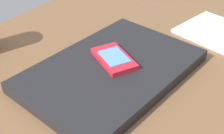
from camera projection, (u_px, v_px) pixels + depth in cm
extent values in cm
cube|color=brown|center=(133.00, 72.00, 66.01)|extent=(120.00, 80.00, 3.00)
cube|color=black|center=(112.00, 70.00, 61.88)|extent=(37.88, 27.05, 2.44)
cube|color=red|center=(114.00, 59.00, 62.24)|extent=(9.91, 11.82, 1.02)
cube|color=#5993E0|center=(114.00, 56.00, 61.91)|extent=(6.99, 7.76, 0.14)
cube|color=white|center=(219.00, 33.00, 76.60)|extent=(19.08, 20.50, 0.80)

